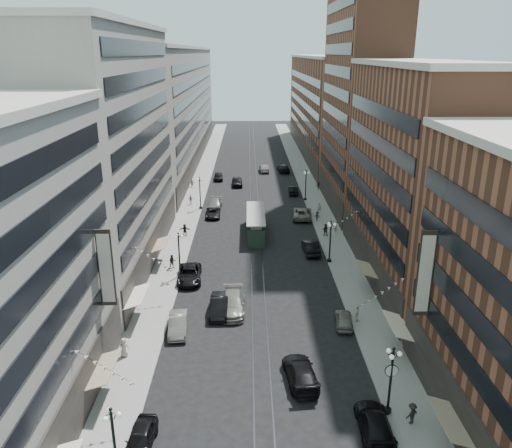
{
  "coord_description": "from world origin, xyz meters",
  "views": [
    {
      "loc": [
        -1.02,
        -26.22,
        25.4
      ],
      "look_at": [
        -0.1,
        32.77,
        5.0
      ],
      "focal_mm": 35.0,
      "sensor_mm": 36.0,
      "label": 1
    }
  ],
  "objects": [
    {
      "name": "pedestrian_3",
      "position": [
        10.58,
        2.82,
        0.97
      ],
      "size": [
        1.13,
        0.92,
        1.64
      ],
      "primitive_type": "imported",
      "rotation": [
        0.0,
        0.0,
        3.69
      ],
      "color": "black",
      "rests_on": "sidewalk_east"
    },
    {
      "name": "car_0",
      "position": [
        -8.4,
        0.93,
        0.74
      ],
      "size": [
        2.0,
        4.43,
        1.48
      ],
      "primitive_type": "imported",
      "rotation": [
        0.0,
        0.0,
        -0.06
      ],
      "color": "black",
      "rests_on": "ground"
    },
    {
      "name": "car_3",
      "position": [
        7.73,
        2.08,
        0.79
      ],
      "size": [
        2.37,
        5.5,
        1.58
      ],
      "primitive_type": "imported",
      "rotation": [
        0.0,
        0.0,
        3.11
      ],
      "color": "black",
      "rests_on": "ground"
    },
    {
      "name": "building_east_mid",
      "position": [
        17.0,
        28.0,
        12.0
      ],
      "size": [
        8.0,
        30.0,
        24.0
      ],
      "primitive_type": "cube",
      "color": "brown",
      "rests_on": "ground"
    },
    {
      "name": "pedestrian_5",
      "position": [
        -10.31,
        42.03,
        0.99
      ],
      "size": [
        1.59,
        0.53,
        1.69
      ],
      "primitive_type": "imported",
      "rotation": [
        0.0,
        0.0,
        -0.05
      ],
      "color": "black",
      "rests_on": "sidewalk_west"
    },
    {
      "name": "pedestrian_1",
      "position": [
        -11.96,
        11.51,
        1.02
      ],
      "size": [
        0.9,
        0.56,
        1.75
      ],
      "primitive_type": "imported",
      "rotation": [
        0.0,
        0.0,
        3.02
      ],
      "color": "#AEA490",
      "rests_on": "sidewalk_west"
    },
    {
      "name": "car_4",
      "position": [
        8.24,
        16.6,
        0.69
      ],
      "size": [
        2.07,
        4.2,
        1.38
      ],
      "primitive_type": "imported",
      "rotation": [
        0.0,
        0.0,
        3.03
      ],
      "color": "slate",
      "rests_on": "ground"
    },
    {
      "name": "car_8",
      "position": [
        -6.8,
        55.21,
        0.81
      ],
      "size": [
        2.5,
        5.66,
        1.62
      ],
      "primitive_type": "imported",
      "rotation": [
        0.0,
        0.0,
        -0.04
      ],
      "color": "#69665D",
      "rests_on": "ground"
    },
    {
      "name": "pedestrian_4",
      "position": [
        9.63,
        17.16,
        0.97
      ],
      "size": [
        0.7,
        1.05,
        1.64
      ],
      "primitive_type": "imported",
      "rotation": [
        0.0,
        0.0,
        1.27
      ],
      "color": "beige",
      "rests_on": "sidewalk_east"
    },
    {
      "name": "building_west_far",
      "position": [
        -17.0,
        96.0,
        13.0
      ],
      "size": [
        8.0,
        90.0,
        26.0
      ],
      "primitive_type": "cube",
      "color": "gray",
      "rests_on": "ground"
    },
    {
      "name": "lamppost_sw_mid",
      "position": [
        -9.2,
        55.0,
        3.1
      ],
      "size": [
        1.03,
        1.14,
        5.52
      ],
      "color": "black",
      "rests_on": "sidewalk_west"
    },
    {
      "name": "pedestrian_6",
      "position": [
        -11.12,
        57.56,
        0.98
      ],
      "size": [
        1.01,
        0.53,
        1.66
      ],
      "primitive_type": "imported",
      "rotation": [
        0.0,
        0.0,
        3.23
      ],
      "color": "#A39887",
      "rests_on": "sidewalk_west"
    },
    {
      "name": "car_extra_0",
      "position": [
        7.38,
        64.51,
        0.77
      ],
      "size": [
        1.74,
        4.7,
        1.53
      ],
      "primitive_type": "imported",
      "rotation": [
        0.0,
        0.0,
        3.12
      ],
      "color": "black",
      "rests_on": "ground"
    },
    {
      "name": "lamppost_sw_near",
      "position": [
        -9.2,
        -2.0,
        3.1
      ],
      "size": [
        1.03,
        1.14,
        5.52
      ],
      "color": "black",
      "rests_on": "sidewalk_west"
    },
    {
      "name": "rail_west",
      "position": [
        -0.7,
        70.0,
        0.01
      ],
      "size": [
        0.12,
        180.0,
        0.02
      ],
      "primitive_type": "cube",
      "color": "#2D2D33",
      "rests_on": "ground"
    },
    {
      "name": "car_1",
      "position": [
        -7.83,
        15.74,
        0.8
      ],
      "size": [
        2.11,
        4.98,
        1.6
      ],
      "primitive_type": "imported",
      "rotation": [
        0.0,
        0.0,
        0.09
      ],
      "color": "slate",
      "rests_on": "ground"
    },
    {
      "name": "building_west_mid",
      "position": [
        -17.0,
        33.0,
        14.0
      ],
      "size": [
        8.0,
        36.0,
        28.0
      ],
      "primitive_type": "cube",
      "color": "gray",
      "rests_on": "ground"
    },
    {
      "name": "car_11",
      "position": [
        7.6,
        49.97,
        0.87
      ],
      "size": [
        3.54,
        6.51,
        1.73
      ],
      "primitive_type": "imported",
      "rotation": [
        0.0,
        0.0,
        3.03
      ],
      "color": "slate",
      "rests_on": "ground"
    },
    {
      "name": "car_6",
      "position": [
        3.13,
        7.96,
        0.83
      ],
      "size": [
        2.93,
        5.95,
        1.66
      ],
      "primitive_type": "imported",
      "rotation": [
        0.0,
        0.0,
        3.25
      ],
      "color": "black",
      "rests_on": "ground"
    },
    {
      "name": "car_13",
      "position": [
        -3.3,
        70.72,
        0.87
      ],
      "size": [
        2.28,
        5.18,
        1.74
      ],
      "primitive_type": "imported",
      "rotation": [
        0.0,
        0.0,
        0.05
      ],
      "color": "black",
      "rests_on": "ground"
    },
    {
      "name": "pedestrian_7",
      "position": [
        10.05,
        41.5,
        1.05
      ],
      "size": [
        0.97,
        0.69,
        1.81
      ],
      "primitive_type": "imported",
      "rotation": [
        0.0,
        0.0,
        2.88
      ],
      "color": "black",
      "rests_on": "sidewalk_east"
    },
    {
      "name": "sidewalk_east",
      "position": [
        11.0,
        70.0,
        0.07
      ],
      "size": [
        4.0,
        180.0,
        0.15
      ],
      "primitive_type": "cube",
      "color": "gray",
      "rests_on": "ground"
    },
    {
      "name": "pedestrian_extra_0",
      "position": [
        -12.16,
        69.48,
        0.91
      ],
      "size": [
        1.45,
        0.52,
        1.53
      ],
      "primitive_type": "imported",
      "rotation": [
        0.0,
        0.0,
        3.22
      ],
      "color": "#9E9683",
      "rests_on": "sidewalk_west"
    },
    {
      "name": "lamppost_se_far",
      "position": [
        9.2,
        32.0,
        3.1
      ],
      "size": [
        1.03,
        1.14,
        5.52
      ],
      "color": "black",
      "rests_on": "sidewalk_east"
    },
    {
      "name": "car_9",
      "position": [
        -7.33,
        75.53,
        0.78
      ],
      "size": [
        2.1,
        4.66,
        1.56
      ],
      "primitive_type": "imported",
      "rotation": [
        0.0,
        0.0,
        0.06
      ],
      "color": "black",
      "rests_on": "ground"
    },
    {
      "name": "car_10",
      "position": [
        7.24,
        35.26,
        0.86
      ],
      "size": [
        2.08,
        5.29,
        1.71
      ],
      "primitive_type": "imported",
      "rotation": [
        0.0,
        0.0,
        3.19
      ],
      "color": "black",
      "rests_on": "ground"
    },
    {
      "name": "pedestrian_9",
      "position": [
        12.5,
        67.11,
        0.92
      ],
      "size": [
        1.02,
        0.5,
        1.53
      ],
      "primitive_type": "imported",
      "rotation": [
        0.0,
        0.0,
        -0.1
      ],
      "color": "black",
      "rests_on": "sidewalk_east"
    },
    {
      "name": "rail_east",
      "position": [
        0.7,
        70.0,
        0.01
      ],
      "size": [
        0.12,
        180.0,
        0.02
      ],
      "primitive_type": "cube",
      "color": "#2D2D33",
      "rests_on": "ground"
    },
    {
      "name": "building_east_far",
      "position": [
        17.0,
        105.0,
        12.0
      ],
      "size": [
        8.0,
        72.0,
        24.0
      ],
      "primitive_type": "cube",
      "color": "brown",
      "rests_on": "ground"
    },
    {
      "name": "ground",
      "position": [
        0.0,
        60.0,
        0.0
      ],
      "size": [
        220.0,
        220.0,
        0.0
      ],
      "primitive_type": "plane",
      "color": "black",
      "rests_on": "ground"
    },
    {
      "name": "sidewalk_west",
      "position": [
        -11.0,
        70.0,
        0.07
      ],
      "size": [
        4.0,
        180.0,
        0.15
      ],
      "primitive_type": "cube",
      "color": "gray",
      "rests_on": "ground"
    },
    {
      "name": "car_12",
      "position": [
        6.8,
        82.85,
        0.84
      ],
      "size": [
        2.67,
        5.88,
        1.67
      ],
      "primitive_type": "imported",
      "rotation": [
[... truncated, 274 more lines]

